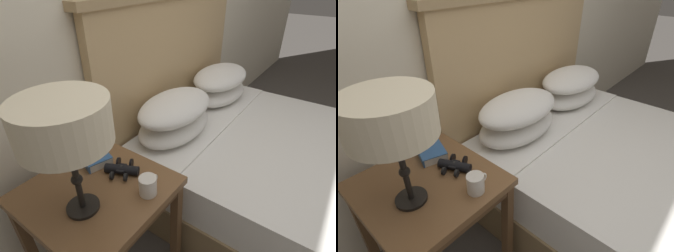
% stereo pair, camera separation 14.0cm
% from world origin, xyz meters
% --- Properties ---
extents(ground_plane, '(20.00, 20.00, 0.00)m').
position_xyz_m(ground_plane, '(0.00, 0.00, 0.00)').
color(ground_plane, '#514C47').
rests_on(ground_plane, ground).
extents(wall_back, '(8.00, 0.06, 2.60)m').
position_xyz_m(wall_back, '(0.00, 0.88, 1.30)').
color(wall_back, beige).
rests_on(wall_back, ground_plane).
extents(nightstand, '(0.58, 0.58, 0.63)m').
position_xyz_m(nightstand, '(-0.58, 0.50, 0.55)').
color(nightstand, brown).
rests_on(nightstand, ground_plane).
extents(bed, '(1.61, 1.78, 1.34)m').
position_xyz_m(bed, '(0.47, 0.06, 0.32)').
color(bed, olive).
rests_on(bed, ground_plane).
extents(table_lamp, '(0.32, 0.32, 0.48)m').
position_xyz_m(table_lamp, '(-0.69, 0.46, 1.02)').
color(table_lamp, black).
rests_on(table_lamp, nightstand).
extents(book_on_nightstand, '(0.17, 0.20, 0.04)m').
position_xyz_m(book_on_nightstand, '(-0.46, 0.66, 0.65)').
color(book_on_nightstand, silver).
rests_on(book_on_nightstand, nightstand).
extents(binoculars_pair, '(0.16, 0.16, 0.05)m').
position_xyz_m(binoculars_pair, '(-0.45, 0.48, 0.66)').
color(binoculars_pair, black).
rests_on(binoculars_pair, nightstand).
extents(coffee_mug, '(0.10, 0.08, 0.08)m').
position_xyz_m(coffee_mug, '(-0.47, 0.30, 0.68)').
color(coffee_mug, silver).
rests_on(coffee_mug, nightstand).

